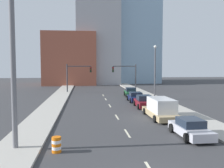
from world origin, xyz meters
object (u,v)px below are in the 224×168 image
object	(u,v)px
traffic_signal_left	(75,74)
sedan_navy	(136,97)
utility_pole_left_near	(13,60)
sedan_maroon	(144,102)
box_truck_tan	(161,109)
sedan_green	(131,92)
sedan_silver	(190,128)
street_lamp	(155,68)
traffic_barrel	(56,145)
traffic_signal_right	(128,74)

from	to	relation	value
traffic_signal_left	sedan_navy	bearing A→B (deg)	-54.84
utility_pole_left_near	sedan_maroon	distance (m)	19.39
utility_pole_left_near	sedan_maroon	bearing A→B (deg)	51.54
box_truck_tan	sedan_green	xyz separation A→B (m)	(0.29, 17.88, -0.28)
sedan_silver	sedan_maroon	world-z (taller)	sedan_maroon
street_lamp	sedan_navy	world-z (taller)	street_lamp
utility_pole_left_near	traffic_barrel	xyz separation A→B (m)	(2.56, -0.67, -5.10)
street_lamp	sedan_navy	size ratio (longest dim) A/B	1.86
box_truck_tan	sedan_green	bearing A→B (deg)	88.57
traffic_signal_right	utility_pole_left_near	distance (m)	35.36
traffic_barrel	box_truck_tan	distance (m)	12.80
traffic_signal_right	sedan_green	xyz separation A→B (m)	(-0.78, -6.80, -2.96)
traffic_barrel	box_truck_tan	bearing A→B (deg)	43.86
traffic_signal_right	utility_pole_left_near	size ratio (longest dim) A/B	0.51
utility_pole_left_near	sedan_green	bearing A→B (deg)	65.14
street_lamp	box_truck_tan	size ratio (longest dim) A/B	1.30
sedan_silver	box_truck_tan	world-z (taller)	box_truck_tan
traffic_signal_left	utility_pole_left_near	size ratio (longest dim) A/B	0.51
box_truck_tan	traffic_signal_right	bearing A→B (deg)	87.02
street_lamp	sedan_navy	distance (m)	5.42
utility_pole_left_near	sedan_silver	bearing A→B (deg)	7.67
sedan_silver	sedan_maroon	bearing A→B (deg)	89.73
sedan_maroon	traffic_signal_left	bearing A→B (deg)	118.74
box_truck_tan	traffic_signal_left	bearing A→B (deg)	110.27
traffic_signal_right	sedan_maroon	size ratio (longest dim) A/B	1.22
sedan_silver	traffic_barrel	bearing A→B (deg)	-167.89
traffic_signal_left	traffic_signal_right	distance (m)	10.43
street_lamp	sedan_silver	distance (m)	20.14
traffic_signal_right	street_lamp	bearing A→B (deg)	-80.37
utility_pole_left_near	sedan_navy	distance (m)	23.50
traffic_signal_left	box_truck_tan	size ratio (longest dim) A/B	0.87
street_lamp	utility_pole_left_near	bearing A→B (deg)	-125.16
traffic_signal_left	traffic_signal_right	size ratio (longest dim) A/B	1.00
sedan_navy	sedan_maroon	bearing A→B (deg)	-88.39
box_truck_tan	traffic_barrel	bearing A→B (deg)	-136.63
traffic_signal_left	sedan_silver	size ratio (longest dim) A/B	1.24
traffic_barrel	sedan_maroon	world-z (taller)	sedan_maroon
sedan_silver	sedan_green	bearing A→B (deg)	88.18
utility_pole_left_near	traffic_barrel	world-z (taller)	utility_pole_left_near
traffic_signal_left	box_truck_tan	world-z (taller)	traffic_signal_left
traffic_signal_left	utility_pole_left_near	xyz separation A→B (m)	(-2.43, -32.88, 1.94)
traffic_barrel	sedan_silver	bearing A→B (deg)	13.65
traffic_signal_right	sedan_navy	world-z (taller)	traffic_signal_right
street_lamp	box_truck_tan	xyz separation A→B (m)	(-3.07, -12.90, -3.84)
traffic_signal_left	street_lamp	world-z (taller)	street_lamp
street_lamp	sedan_green	world-z (taller)	street_lamp
street_lamp	sedan_silver	size ratio (longest dim) A/B	1.85
sedan_navy	traffic_barrel	bearing A→B (deg)	-112.62
sedan_silver	sedan_navy	xyz separation A→B (m)	(-0.32, 18.20, 0.01)
traffic_signal_left	sedan_silver	world-z (taller)	traffic_signal_left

